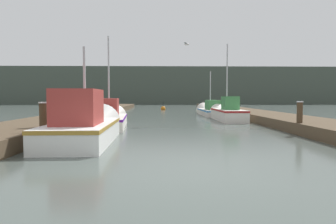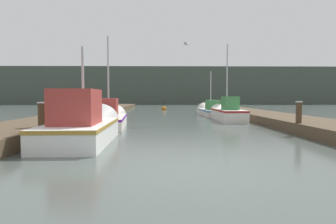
{
  "view_description": "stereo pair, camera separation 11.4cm",
  "coord_description": "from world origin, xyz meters",
  "px_view_note": "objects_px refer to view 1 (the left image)",
  "views": [
    {
      "loc": [
        -0.76,
        -5.83,
        1.45
      ],
      "look_at": [
        -0.26,
        13.06,
        0.48
      ],
      "focal_mm": 32.0,
      "sensor_mm": 36.0,
      "label": 1
    },
    {
      "loc": [
        -0.65,
        -5.83,
        1.45
      ],
      "look_at": [
        -0.26,
        13.06,
        0.48
      ],
      "focal_mm": 32.0,
      "sensor_mm": 36.0,
      "label": 2
    }
  ],
  "objects_px": {
    "fishing_boat_1": "(110,118)",
    "channel_buoy": "(163,109)",
    "fishing_boat_2": "(226,112)",
    "seagull_lead": "(187,44)",
    "mooring_piling_1": "(234,108)",
    "mooring_piling_2": "(44,121)",
    "mooring_piling_3": "(300,118)",
    "fishing_boat_0": "(87,125)",
    "fishing_boat_3": "(209,110)",
    "mooring_piling_0": "(114,109)"
  },
  "relations": [
    {
      "from": "fishing_boat_1",
      "to": "channel_buoy",
      "type": "distance_m",
      "value": 18.08
    },
    {
      "from": "fishing_boat_2",
      "to": "seagull_lead",
      "type": "relative_size",
      "value": 10.56
    },
    {
      "from": "mooring_piling_1",
      "to": "mooring_piling_2",
      "type": "distance_m",
      "value": 13.88
    },
    {
      "from": "fishing_boat_1",
      "to": "mooring_piling_3",
      "type": "height_order",
      "value": "fishing_boat_1"
    },
    {
      "from": "mooring_piling_1",
      "to": "channel_buoy",
      "type": "bearing_deg",
      "value": 111.59
    },
    {
      "from": "fishing_boat_1",
      "to": "mooring_piling_2",
      "type": "relative_size",
      "value": 4.42
    },
    {
      "from": "fishing_boat_0",
      "to": "mooring_piling_3",
      "type": "bearing_deg",
      "value": 7.74
    },
    {
      "from": "fishing_boat_3",
      "to": "mooring_piling_3",
      "type": "height_order",
      "value": "fishing_boat_3"
    },
    {
      "from": "mooring_piling_3",
      "to": "fishing_boat_1",
      "type": "bearing_deg",
      "value": 155.34
    },
    {
      "from": "mooring_piling_3",
      "to": "channel_buoy",
      "type": "height_order",
      "value": "mooring_piling_3"
    },
    {
      "from": "fishing_boat_3",
      "to": "fishing_boat_1",
      "type": "bearing_deg",
      "value": -125.63
    },
    {
      "from": "fishing_boat_3",
      "to": "mooring_piling_0",
      "type": "bearing_deg",
      "value": -172.61
    },
    {
      "from": "fishing_boat_1",
      "to": "seagull_lead",
      "type": "height_order",
      "value": "seagull_lead"
    },
    {
      "from": "mooring_piling_0",
      "to": "fishing_boat_2",
      "type": "bearing_deg",
      "value": -28.8
    },
    {
      "from": "mooring_piling_0",
      "to": "fishing_boat_0",
      "type": "bearing_deg",
      "value": -85.3
    },
    {
      "from": "fishing_boat_2",
      "to": "fishing_boat_3",
      "type": "distance_m",
      "value": 5.18
    },
    {
      "from": "fishing_boat_1",
      "to": "mooring_piling_2",
      "type": "height_order",
      "value": "fishing_boat_1"
    },
    {
      "from": "mooring_piling_0",
      "to": "channel_buoy",
      "type": "relative_size",
      "value": 1.06
    },
    {
      "from": "mooring_piling_1",
      "to": "mooring_piling_2",
      "type": "bearing_deg",
      "value": -130.19
    },
    {
      "from": "fishing_boat_3",
      "to": "mooring_piling_1",
      "type": "height_order",
      "value": "fishing_boat_3"
    },
    {
      "from": "fishing_boat_0",
      "to": "fishing_boat_3",
      "type": "bearing_deg",
      "value": 63.87
    },
    {
      "from": "fishing_boat_1",
      "to": "channel_buoy",
      "type": "relative_size",
      "value": 5.49
    },
    {
      "from": "mooring_piling_3",
      "to": "channel_buoy",
      "type": "xyz_separation_m",
      "value": [
        -4.98,
        21.44,
        -0.49
      ]
    },
    {
      "from": "mooring_piling_0",
      "to": "fishing_boat_1",
      "type": "bearing_deg",
      "value": -82.86
    },
    {
      "from": "fishing_boat_1",
      "to": "fishing_boat_3",
      "type": "bearing_deg",
      "value": 50.41
    },
    {
      "from": "fishing_boat_0",
      "to": "mooring_piling_3",
      "type": "relative_size",
      "value": 4.33
    },
    {
      "from": "fishing_boat_1",
      "to": "mooring_piling_1",
      "type": "bearing_deg",
      "value": 32.71
    },
    {
      "from": "fishing_boat_1",
      "to": "mooring_piling_0",
      "type": "relative_size",
      "value": 5.19
    },
    {
      "from": "fishing_boat_0",
      "to": "mooring_piling_0",
      "type": "distance_m",
      "value": 12.91
    },
    {
      "from": "fishing_boat_3",
      "to": "mooring_piling_2",
      "type": "distance_m",
      "value": 15.94
    },
    {
      "from": "mooring_piling_2",
      "to": "seagull_lead",
      "type": "height_order",
      "value": "seagull_lead"
    },
    {
      "from": "fishing_boat_1",
      "to": "channel_buoy",
      "type": "bearing_deg",
      "value": 76.86
    },
    {
      "from": "fishing_boat_0",
      "to": "mooring_piling_0",
      "type": "relative_size",
      "value": 5.09
    },
    {
      "from": "mooring_piling_3",
      "to": "seagull_lead",
      "type": "bearing_deg",
      "value": 127.01
    },
    {
      "from": "fishing_boat_0",
      "to": "fishing_boat_2",
      "type": "relative_size",
      "value": 0.96
    },
    {
      "from": "fishing_boat_0",
      "to": "mooring_piling_3",
      "type": "xyz_separation_m",
      "value": [
        7.74,
        1.25,
        0.14
      ]
    },
    {
      "from": "fishing_boat_2",
      "to": "channel_buoy",
      "type": "relative_size",
      "value": 5.62
    },
    {
      "from": "fishing_boat_1",
      "to": "mooring_piling_0",
      "type": "distance_m",
      "value": 8.1
    },
    {
      "from": "mooring_piling_0",
      "to": "mooring_piling_1",
      "type": "distance_m",
      "value": 8.93
    },
    {
      "from": "mooring_piling_0",
      "to": "mooring_piling_3",
      "type": "xyz_separation_m",
      "value": [
        8.8,
        -11.61,
        0.1
      ]
    },
    {
      "from": "mooring_piling_1",
      "to": "mooring_piling_2",
      "type": "height_order",
      "value": "mooring_piling_1"
    },
    {
      "from": "fishing_boat_3",
      "to": "mooring_piling_3",
      "type": "xyz_separation_m",
      "value": [
        1.37,
        -12.61,
        0.29
      ]
    },
    {
      "from": "fishing_boat_0",
      "to": "fishing_boat_1",
      "type": "distance_m",
      "value": 4.83
    },
    {
      "from": "mooring_piling_1",
      "to": "mooring_piling_3",
      "type": "height_order",
      "value": "mooring_piling_1"
    },
    {
      "from": "mooring_piling_1",
      "to": "mooring_piling_3",
      "type": "distance_m",
      "value": 9.3
    },
    {
      "from": "fishing_boat_1",
      "to": "fishing_boat_2",
      "type": "xyz_separation_m",
      "value": [
        6.6,
        3.85,
        0.07
      ]
    },
    {
      "from": "fishing_boat_0",
      "to": "mooring_piling_1",
      "type": "height_order",
      "value": "fishing_boat_0"
    },
    {
      "from": "fishing_boat_1",
      "to": "mooring_piling_1",
      "type": "distance_m",
      "value": 9.53
    },
    {
      "from": "fishing_boat_3",
      "to": "mooring_piling_0",
      "type": "relative_size",
      "value": 5.8
    },
    {
      "from": "fishing_boat_2",
      "to": "mooring_piling_3",
      "type": "relative_size",
      "value": 4.51
    }
  ]
}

